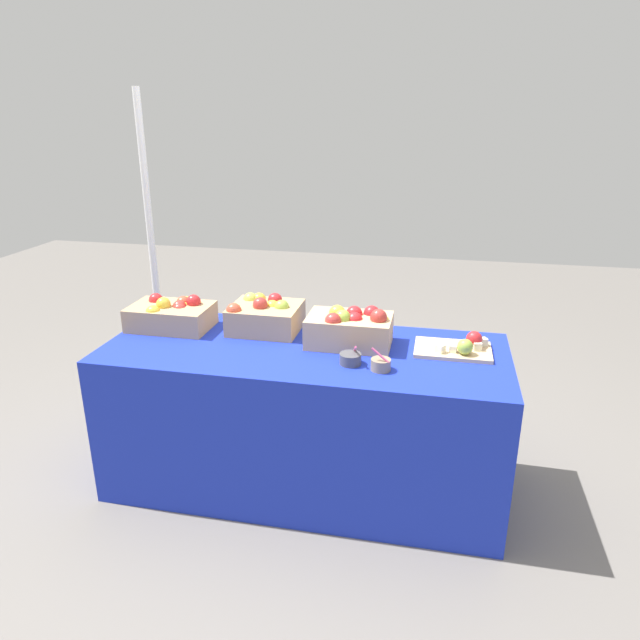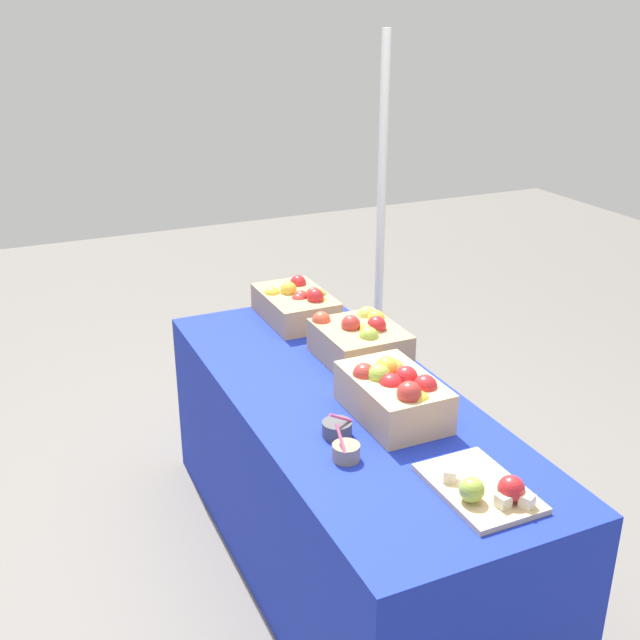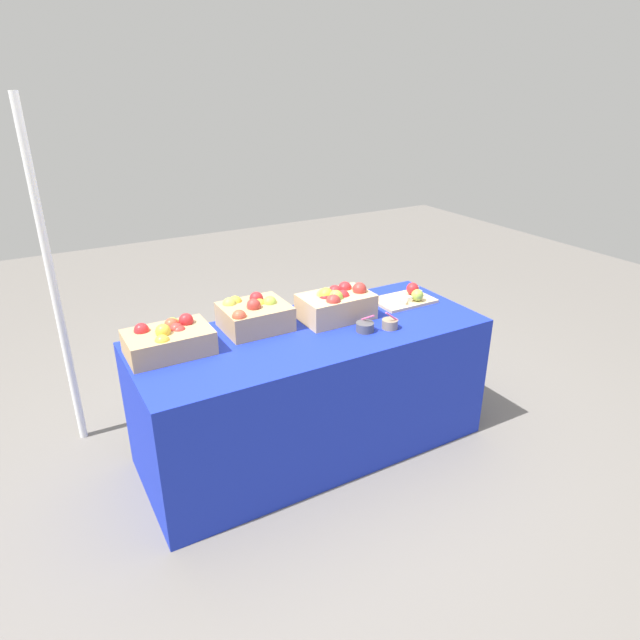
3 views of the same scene
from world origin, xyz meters
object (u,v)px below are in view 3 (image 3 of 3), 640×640
(apple_crate_left, at_px, (170,339))
(apple_crate_right, at_px, (337,303))
(apple_crate_middle, at_px, (254,314))
(sample_bowl_mid, at_px, (365,327))
(cutting_board_front, at_px, (408,297))
(sample_bowl_near, at_px, (390,324))
(tent_pole, at_px, (53,286))

(apple_crate_left, height_order, apple_crate_right, apple_crate_right)
(apple_crate_middle, relative_size, sample_bowl_mid, 3.35)
(apple_crate_right, height_order, cutting_board_front, apple_crate_right)
(apple_crate_middle, relative_size, sample_bowl_near, 3.19)
(apple_crate_right, height_order, sample_bowl_mid, apple_crate_right)
(cutting_board_front, distance_m, sample_bowl_near, 0.43)
(sample_bowl_mid, bearing_deg, cutting_board_front, 26.36)
(apple_crate_middle, bearing_deg, cutting_board_front, -6.05)
(apple_crate_left, relative_size, sample_bowl_near, 3.77)
(apple_crate_middle, bearing_deg, sample_bowl_near, -30.53)
(sample_bowl_near, bearing_deg, sample_bowl_mid, 165.31)
(apple_crate_left, relative_size, tent_pole, 0.21)
(tent_pole, bearing_deg, apple_crate_left, -56.34)
(sample_bowl_mid, distance_m, tent_pole, 1.68)
(cutting_board_front, bearing_deg, apple_crate_middle, 173.95)
(apple_crate_right, distance_m, cutting_board_front, 0.51)
(apple_crate_left, distance_m, sample_bowl_near, 1.15)
(apple_crate_right, xyz_separation_m, sample_bowl_near, (0.18, -0.26, -0.06))
(apple_crate_right, relative_size, cutting_board_front, 1.14)
(apple_crate_left, bearing_deg, cutting_board_front, -1.48)
(apple_crate_middle, distance_m, tent_pole, 1.08)
(apple_crate_middle, bearing_deg, sample_bowl_mid, -34.26)
(apple_crate_left, height_order, cutting_board_front, apple_crate_left)
(sample_bowl_near, relative_size, tent_pole, 0.06)
(apple_crate_left, relative_size, cutting_board_front, 1.17)
(apple_crate_right, distance_m, sample_bowl_near, 0.32)
(apple_crate_left, bearing_deg, apple_crate_right, -2.68)
(cutting_board_front, xyz_separation_m, tent_pole, (-1.86, 0.68, 0.20))
(apple_crate_right, xyz_separation_m, tent_pole, (-1.36, 0.69, 0.13))
(apple_crate_left, height_order, tent_pole, tent_pole)
(tent_pole, bearing_deg, sample_bowl_near, -31.76)
(apple_crate_left, relative_size, apple_crate_right, 1.03)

